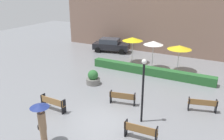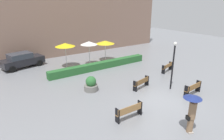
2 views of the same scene
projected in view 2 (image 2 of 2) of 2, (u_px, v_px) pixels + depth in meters
ground_plane at (162, 101)px, 13.54m from camera, size 60.00×60.00×0.00m
bench_near_right at (193, 88)px, 14.31m from camera, size 1.75×0.48×0.89m
bench_far_right at (167, 67)px, 19.03m from camera, size 1.75×0.78×0.86m
bench_mid_center at (142, 83)px, 15.34m from camera, size 1.76×0.71×0.85m
bench_near_left at (129, 111)px, 11.30m from camera, size 1.80×0.40×0.90m
pedestrian_with_umbrella at (192, 109)px, 9.84m from camera, size 0.92×0.92×2.19m
planter_pot at (91, 85)px, 14.99m from camera, size 1.10×1.10×1.17m
lamp_post at (173, 61)px, 14.65m from camera, size 0.28×0.28×3.81m
patio_umbrella_yellow at (65, 45)px, 19.69m from camera, size 2.02×2.02×2.62m
patio_umbrella_white at (89, 43)px, 20.39m from camera, size 1.81×1.81×2.66m
patio_umbrella_yellow_far at (105, 42)px, 22.00m from camera, size 2.14×2.14×2.42m
hedge_strip at (101, 65)px, 19.96m from camera, size 11.01×0.70×0.71m
building_facade at (69, 14)px, 24.30m from camera, size 28.00×1.20×10.24m
parked_car at (22, 60)px, 20.26m from camera, size 4.49×2.71×1.57m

